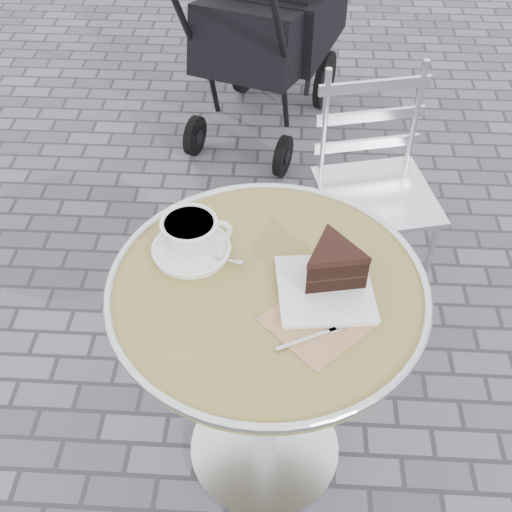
# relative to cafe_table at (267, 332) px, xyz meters

# --- Properties ---
(ground) EXTENTS (80.00, 80.00, 0.00)m
(ground) POSITION_rel_cafe_table_xyz_m (0.00, 0.00, -0.57)
(ground) COLOR slate
(ground) RESTS_ON ground
(cafe_table) EXTENTS (0.72, 0.72, 0.74)m
(cafe_table) POSITION_rel_cafe_table_xyz_m (0.00, 0.00, 0.00)
(cafe_table) COLOR silver
(cafe_table) RESTS_ON ground
(cappuccino_set) EXTENTS (0.21, 0.18, 0.09)m
(cappuccino_set) POSITION_rel_cafe_table_xyz_m (-0.18, 0.10, 0.21)
(cappuccino_set) COLOR white
(cappuccino_set) RESTS_ON cafe_table
(cake_plate_set) EXTENTS (0.26, 0.34, 0.11)m
(cake_plate_set) POSITION_rel_cafe_table_xyz_m (0.14, 0.01, 0.21)
(cake_plate_set) COLOR tan
(cake_plate_set) RESTS_ON cafe_table
(bistro_chair) EXTENTS (0.44, 0.44, 0.81)m
(bistro_chair) POSITION_rel_cafe_table_xyz_m (0.32, 0.79, -0.06)
(bistro_chair) COLOR silver
(bistro_chair) RESTS_ON ground
(baby_stroller) EXTENTS (0.75, 1.10, 1.06)m
(baby_stroller) POSITION_rel_cafe_table_xyz_m (-0.07, 1.78, -0.09)
(baby_stroller) COLOR black
(baby_stroller) RESTS_ON ground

